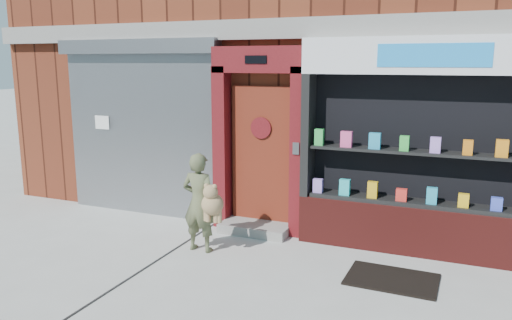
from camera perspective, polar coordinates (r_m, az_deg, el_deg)
The scene contains 6 objects.
ground at distance 6.28m, azimuth 0.28°, elevation -13.95°, with size 80.00×80.00×0.00m, color #9E9E99.
shutter_bay at distance 8.90m, azimuth -13.02°, elevation 4.76°, with size 3.10×0.30×3.04m.
red_door_bay at distance 7.79m, azimuth 0.39°, elevation 2.23°, with size 1.52×0.58×2.90m.
pharmacy_bay at distance 7.21m, azimuth 18.93°, elevation 0.21°, with size 3.50×0.41×3.00m.
woman at distance 7.09m, azimuth -6.29°, elevation -4.84°, with size 0.68×0.44×1.43m.
doormat at distance 6.59m, azimuth 15.28°, elevation -13.00°, with size 1.10×0.77×0.03m, color black.
Camera 1 is at (2.16, -5.27, 2.67)m, focal length 35.00 mm.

